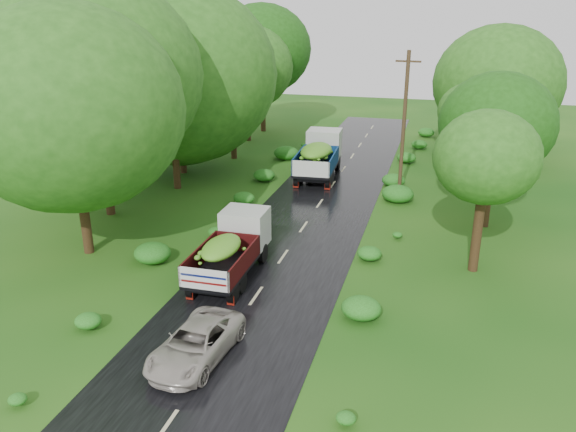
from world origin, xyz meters
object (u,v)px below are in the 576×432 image
at_px(truck_far, 320,154).
at_px(car, 196,343).
at_px(utility_pole, 404,121).
at_px(truck_near, 232,246).

distance_m(truck_far, car, 22.47).
bearing_deg(truck_far, utility_pole, -20.81).
bearing_deg(utility_pole, truck_near, -106.30).
xyz_separation_m(truck_near, utility_pole, (5.97, 14.36, 3.11)).
xyz_separation_m(car, utility_pole, (4.89, 20.65, 3.88)).
height_order(truck_near, truck_far, truck_far).
bearing_deg(truck_near, utility_pole, 66.79).
height_order(truck_far, utility_pole, utility_pole).
xyz_separation_m(truck_far, car, (0.79, -22.43, -1.01)).
distance_m(truck_near, truck_far, 16.15).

